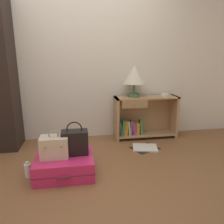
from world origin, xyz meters
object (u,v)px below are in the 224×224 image
table_lamp (134,76)px  train_case (54,147)px  suitcase_large (65,165)px  handbag (75,142)px  bottle (28,170)px  bowl (165,95)px  open_book_on_floor (145,148)px  bookshelf (143,117)px

table_lamp → train_case: table_lamp is taller
suitcase_large → handbag: bearing=19.7°
handbag → bottle: (-0.51, -0.05, -0.27)m
suitcase_large → handbag: 0.27m
bowl → suitcase_large: 1.86m
handbag → bowl: bearing=32.3°
table_lamp → open_book_on_floor: size_ratio=1.09×
train_case → bowl: bearing=30.1°
suitcase_large → train_case: bearing=-175.3°
bowl → suitcase_large: size_ratio=0.21×
bowl → open_book_on_floor: size_ratio=0.30×
bottle → open_book_on_floor: bearing=19.4°
table_lamp → open_book_on_floor: table_lamp is taller
train_case → handbag: handbag is taller
handbag → bottle: handbag is taller
table_lamp → suitcase_large: table_lamp is taller
bowl → handbag: size_ratio=0.35×
bowl → suitcase_large: (-1.51, -0.92, -0.58)m
bowl → bottle: bearing=-154.0°
bowl → open_book_on_floor: 0.90m
open_book_on_floor → train_case: bearing=-156.1°
table_lamp → bowl: 0.57m
bowl → table_lamp: bearing=173.8°
suitcase_large → open_book_on_floor: (1.09, 0.52, -0.10)m
bookshelf → handbag: bookshelf is taller
table_lamp → open_book_on_floor: bearing=-82.6°
handbag → table_lamp: bearing=45.7°
bowl → handbag: 1.68m
bookshelf → train_case: size_ratio=3.27×
train_case → handbag: size_ratio=0.81×
table_lamp → bowl: (0.48, -0.05, -0.30)m
bookshelf → handbag: size_ratio=2.66×
bowl → open_book_on_floor: (-0.42, -0.40, -0.68)m
open_book_on_floor → bowl: bearing=43.9°
suitcase_large → open_book_on_floor: suitcase_large is taller
bookshelf → suitcase_large: size_ratio=1.57×
handbag → open_book_on_floor: 1.13m
bowl → open_book_on_floor: bearing=-136.1°
bowl → bookshelf: bearing=171.1°
open_book_on_floor → suitcase_large: bearing=-154.6°
bottle → open_book_on_floor: 1.57m
suitcase_large → bottle: bearing=-179.4°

